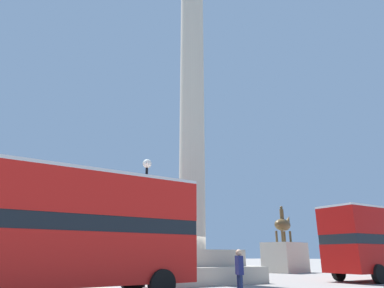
{
  "coord_description": "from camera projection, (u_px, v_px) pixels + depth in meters",
  "views": [
    {
      "loc": [
        -10.25,
        -18.58,
        1.49
      ],
      "look_at": [
        0.0,
        0.0,
        8.38
      ],
      "focal_mm": 32.0,
      "sensor_mm": 36.0,
      "label": 1
    }
  ],
  "objects": [
    {
      "name": "equestrian_statue",
      "position": [
        285.0,
        254.0,
        30.56
      ],
      "size": [
        4.28,
        3.53,
        5.82
      ],
      "rotation": [
        0.0,
        0.0,
        0.26
      ],
      "color": "#BCB29E",
      "rests_on": "ground_plane"
    },
    {
      "name": "pedestrian_near_lamp",
      "position": [
        239.0,
        271.0,
        12.16
      ],
      "size": [
        0.31,
        0.47,
        1.68
      ],
      "rotation": [
        0.0,
        0.0,
        1.25
      ],
      "color": "#192347",
      "rests_on": "ground_plane"
    },
    {
      "name": "monument_column",
      "position": [
        192.0,
        159.0,
        21.99
      ],
      "size": [
        6.21,
        6.21,
        24.01
      ],
      "color": "#BCB29E",
      "rests_on": "ground_plane"
    },
    {
      "name": "bus_a",
      "position": [
        57.0,
        226.0,
        11.89
      ],
      "size": [
        10.28,
        3.47,
        4.4
      ],
      "rotation": [
        0.0,
        0.0,
        0.09
      ],
      "color": "red",
      "rests_on": "ground_plane"
    },
    {
      "name": "ground_plane",
      "position": [
        192.0,
        282.0,
        19.72
      ],
      "size": [
        200.0,
        200.0,
        0.0
      ],
      "primitive_type": "plane",
      "color": "gray"
    },
    {
      "name": "street_lamp",
      "position": [
        145.0,
        206.0,
        17.67
      ],
      "size": [
        0.47,
        0.47,
        6.4
      ],
      "color": "black",
      "rests_on": "ground_plane"
    }
  ]
}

